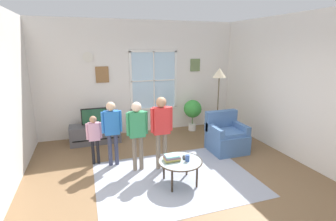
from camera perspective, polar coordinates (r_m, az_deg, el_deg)
ground_plane at (r=4.52m, az=2.71°, el=-16.46°), size 5.85×6.41×0.02m
back_wall at (r=6.77m, az=-6.21°, el=7.35°), size 5.25×0.17×2.95m
side_wall_right at (r=5.53m, az=29.93°, el=3.85°), size 0.12×5.81×2.95m
area_rug at (r=4.68m, az=1.60°, el=-15.09°), size 2.77×2.14×0.01m
tv_stand at (r=6.41m, az=-16.14°, el=-5.08°), size 1.19×0.48×0.45m
television at (r=6.27m, az=-16.42°, el=-1.26°), size 0.59×0.08×0.42m
armchair at (r=5.81m, az=13.06°, el=-5.85°), size 0.76×0.74×0.87m
coffee_table at (r=4.36m, az=2.75°, el=-11.61°), size 0.76×0.76×0.43m
book_stack at (r=4.33m, az=0.89°, el=-10.68°), size 0.27×0.19×0.10m
cup at (r=4.32m, az=4.43°, el=-10.74°), size 0.07×0.07×0.11m
remote_near_books at (r=4.43m, az=3.66°, el=-10.63°), size 0.08×0.15×0.02m
person_red_shirt at (r=4.68m, az=-1.51°, el=-3.26°), size 0.43×0.19×1.41m
person_green_shirt at (r=4.67m, az=-7.04°, el=-4.05°), size 0.40×0.18×1.33m
person_pink_shirt at (r=5.14m, az=-16.42°, el=-5.22°), size 0.30×0.14×1.00m
person_blue_shirt at (r=4.95m, az=-12.64°, el=-3.55°), size 0.39×0.18×1.29m
potted_plant_by_window at (r=6.96m, az=5.61°, el=0.13°), size 0.49×0.49×0.87m
floor_lamp at (r=6.21m, az=11.53°, el=6.75°), size 0.32×0.32×1.79m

